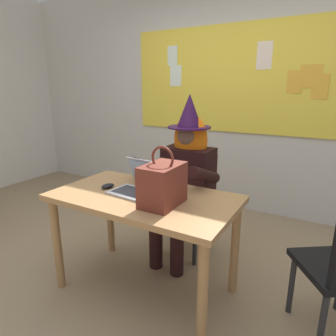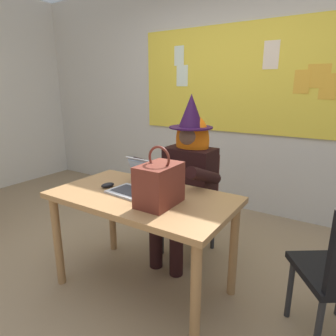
{
  "view_description": "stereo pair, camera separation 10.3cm",
  "coord_description": "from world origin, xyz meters",
  "px_view_note": "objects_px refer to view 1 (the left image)",
  "views": [
    {
      "loc": [
        1.16,
        -1.53,
        1.46
      ],
      "look_at": [
        0.09,
        0.34,
        0.87
      ],
      "focal_mm": 31.23,
      "sensor_mm": 36.0,
      "label": 1
    },
    {
      "loc": [
        1.24,
        -1.47,
        1.46
      ],
      "look_at": [
        0.09,
        0.34,
        0.87
      ],
      "focal_mm": 31.23,
      "sensor_mm": 36.0,
      "label": 2
    }
  ],
  "objects_px": {
    "desk_main": "(144,209)",
    "computer_mouse": "(108,186)",
    "person_costumed": "(185,170)",
    "laptop": "(138,184)",
    "handbag": "(163,184)",
    "chair_at_desk": "(191,197)"
  },
  "relations": [
    {
      "from": "laptop",
      "to": "computer_mouse",
      "type": "bearing_deg",
      "value": -160.05
    },
    {
      "from": "desk_main",
      "to": "laptop",
      "type": "distance_m",
      "value": 0.18
    },
    {
      "from": "person_costumed",
      "to": "handbag",
      "type": "distance_m",
      "value": 0.7
    },
    {
      "from": "computer_mouse",
      "to": "chair_at_desk",
      "type": "bearing_deg",
      "value": 80.82
    },
    {
      "from": "laptop",
      "to": "handbag",
      "type": "xyz_separation_m",
      "value": [
        0.28,
        -0.12,
        0.08
      ]
    },
    {
      "from": "desk_main",
      "to": "computer_mouse",
      "type": "distance_m",
      "value": 0.33
    },
    {
      "from": "desk_main",
      "to": "handbag",
      "type": "xyz_separation_m",
      "value": [
        0.2,
        -0.08,
        0.24
      ]
    },
    {
      "from": "desk_main",
      "to": "chair_at_desk",
      "type": "height_order",
      "value": "chair_at_desk"
    },
    {
      "from": "person_costumed",
      "to": "laptop",
      "type": "height_order",
      "value": "person_costumed"
    },
    {
      "from": "desk_main",
      "to": "chair_at_desk",
      "type": "xyz_separation_m",
      "value": [
        0.03,
        0.71,
        -0.14
      ]
    },
    {
      "from": "person_costumed",
      "to": "laptop",
      "type": "bearing_deg",
      "value": -10.2
    },
    {
      "from": "handbag",
      "to": "computer_mouse",
      "type": "bearing_deg",
      "value": 172.9
    },
    {
      "from": "laptop",
      "to": "handbag",
      "type": "bearing_deg",
      "value": -19.23
    },
    {
      "from": "person_costumed",
      "to": "computer_mouse",
      "type": "distance_m",
      "value": 0.69
    },
    {
      "from": "laptop",
      "to": "desk_main",
      "type": "bearing_deg",
      "value": -25.92
    },
    {
      "from": "desk_main",
      "to": "handbag",
      "type": "height_order",
      "value": "handbag"
    },
    {
      "from": "chair_at_desk",
      "to": "person_costumed",
      "type": "height_order",
      "value": "person_costumed"
    },
    {
      "from": "person_costumed",
      "to": "computer_mouse",
      "type": "bearing_deg",
      "value": -27.88
    },
    {
      "from": "computer_mouse",
      "to": "desk_main",
      "type": "bearing_deg",
      "value": 17.78
    },
    {
      "from": "handbag",
      "to": "desk_main",
      "type": "bearing_deg",
      "value": 159.16
    },
    {
      "from": "person_costumed",
      "to": "laptop",
      "type": "distance_m",
      "value": 0.55
    },
    {
      "from": "laptop",
      "to": "handbag",
      "type": "height_order",
      "value": "handbag"
    }
  ]
}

